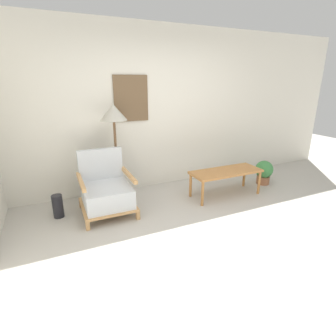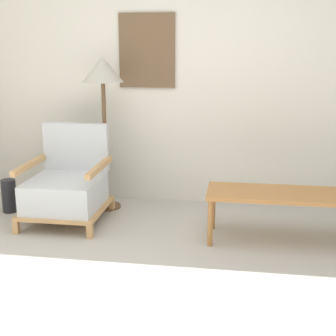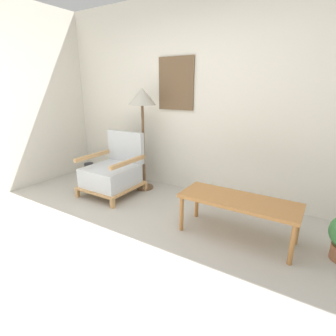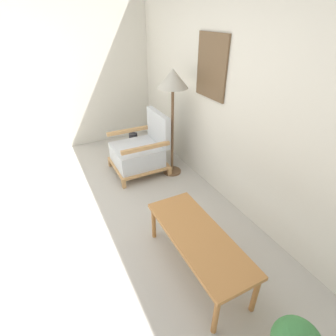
# 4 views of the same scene
# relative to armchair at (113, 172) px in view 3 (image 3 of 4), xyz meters

# --- Properties ---
(ground_plane) EXTENTS (14.00, 14.00, 0.00)m
(ground_plane) POSITION_rel_armchair_xyz_m (1.07, -1.30, -0.33)
(ground_plane) COLOR #B7B2A8
(wall_back) EXTENTS (8.00, 0.09, 2.70)m
(wall_back) POSITION_rel_armchair_xyz_m (1.06, 0.75, 1.03)
(wall_back) COLOR silver
(wall_back) RESTS_ON ground_plane
(armchair) EXTENTS (0.72, 0.76, 0.88)m
(armchair) POSITION_rel_armchair_xyz_m (0.00, 0.00, 0.00)
(armchair) COLOR tan
(armchair) RESTS_ON ground_plane
(floor_lamp) EXTENTS (0.40, 0.40, 1.50)m
(floor_lamp) POSITION_rel_armchair_xyz_m (0.26, 0.40, 0.96)
(floor_lamp) COLOR brown
(floor_lamp) RESTS_ON ground_plane
(coffee_table) EXTENTS (1.18, 0.46, 0.43)m
(coffee_table) POSITION_rel_armchair_xyz_m (1.91, -0.21, 0.06)
(coffee_table) COLOR #B2753D
(coffee_table) RESTS_ON ground_plane
(vase) EXTENTS (0.14, 0.14, 0.33)m
(vase) POSITION_rel_armchair_xyz_m (-0.66, 0.13, -0.16)
(vase) COLOR black
(vase) RESTS_ON ground_plane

